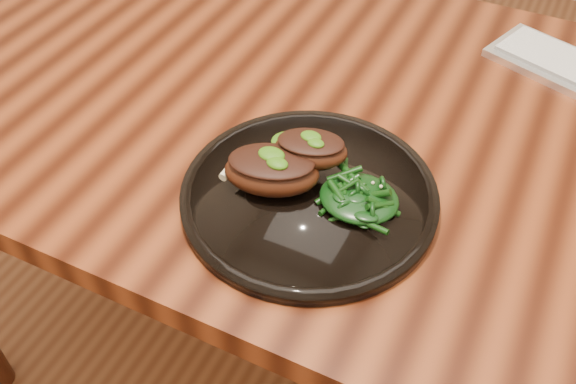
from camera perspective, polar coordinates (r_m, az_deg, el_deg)
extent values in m
cube|color=black|center=(0.93, 10.24, 4.68)|extent=(1.60, 0.80, 0.04)
cylinder|color=#34160B|center=(1.68, -12.18, 8.92)|extent=(0.06, 0.06, 0.71)
cylinder|color=black|center=(0.80, 1.89, -0.36)|extent=(0.32, 0.32, 0.02)
torus|color=black|center=(0.79, 1.89, -0.24)|extent=(0.32, 0.32, 0.02)
cylinder|color=black|center=(0.79, 1.90, -0.07)|extent=(0.21, 0.21, 0.00)
ellipsoid|color=#3B180B|center=(0.78, -1.45, 1.77)|extent=(0.13, 0.11, 0.05)
ellipsoid|color=black|center=(0.77, -1.47, 2.74)|extent=(0.12, 0.09, 0.01)
cylinder|color=beige|center=(0.81, -4.80, 2.54)|extent=(0.01, 0.06, 0.01)
ellipsoid|color=#1F4F08|center=(0.76, -1.48, 3.12)|extent=(0.03, 0.02, 0.01)
ellipsoid|color=#3B180B|center=(0.79, 2.03, 3.71)|extent=(0.10, 0.08, 0.04)
ellipsoid|color=black|center=(0.78, 2.05, 4.48)|extent=(0.09, 0.07, 0.01)
cylinder|color=beige|center=(0.81, -0.61, 4.34)|extent=(0.01, 0.04, 0.01)
ellipsoid|color=#1F4F08|center=(0.78, 2.06, 4.77)|extent=(0.03, 0.02, 0.01)
ellipsoid|color=#1F4F08|center=(0.84, 1.38, 4.04)|extent=(0.09, 0.06, 0.01)
ellipsoid|color=black|center=(0.77, 6.33, -0.55)|extent=(0.10, 0.09, 0.02)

